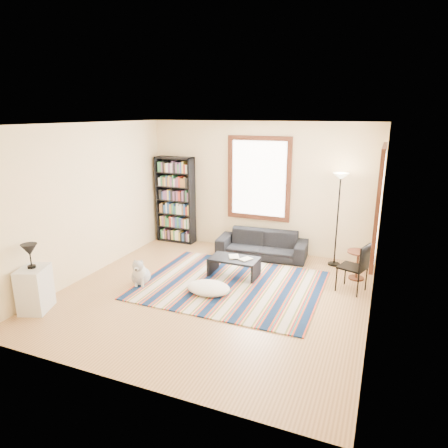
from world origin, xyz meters
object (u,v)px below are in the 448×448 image
at_px(sofa, 262,244).
at_px(floor_cushion, 209,288).
at_px(side_table, 357,265).
at_px(dog, 141,271).
at_px(coffee_table, 234,267).
at_px(white_cabinet, 35,289).
at_px(bookshelf, 176,200).
at_px(floor_lamp, 337,220).
at_px(folding_chair, 352,267).

height_order(sofa, floor_cushion, sofa).
distance_m(side_table, dog, 3.93).
xyz_separation_m(coffee_table, side_table, (2.14, 0.74, 0.09)).
xyz_separation_m(white_cabinet, dog, (0.95, 1.44, -0.10)).
bearing_deg(sofa, bookshelf, 168.37).
xyz_separation_m(sofa, white_cabinet, (-2.53, -3.61, 0.08)).
bearing_deg(bookshelf, sofa, -7.00).
height_order(white_cabinet, dog, white_cabinet).
relative_size(sofa, floor_lamp, 1.01).
height_order(side_table, dog, side_table).
xyz_separation_m(sofa, bookshelf, (-2.20, 0.27, 0.73)).
bearing_deg(folding_chair, dog, -143.83).
xyz_separation_m(floor_lamp, white_cabinet, (-4.03, -3.71, -0.58)).
bearing_deg(folding_chair, sofa, 169.77).
bearing_deg(floor_cushion, coffee_table, 80.66).
height_order(folding_chair, dog, folding_chair).
bearing_deg(floor_lamp, floor_cushion, -129.88).
relative_size(bookshelf, folding_chair, 2.33).
height_order(side_table, folding_chair, folding_chair).
relative_size(sofa, folding_chair, 2.18).
bearing_deg(folding_chair, side_table, 103.08).
xyz_separation_m(sofa, floor_cushion, (-0.31, -2.06, -0.18)).
distance_m(floor_cushion, floor_lamp, 2.93).
relative_size(coffee_table, floor_cushion, 1.19).
height_order(sofa, coffee_table, sofa).
relative_size(sofa, side_table, 3.47).
xyz_separation_m(floor_cushion, folding_chair, (2.23, 1.02, 0.34)).
bearing_deg(dog, floor_lamp, 16.65).
distance_m(white_cabinet, dog, 1.73).
relative_size(sofa, white_cabinet, 2.68).
relative_size(bookshelf, coffee_table, 2.22).
height_order(bookshelf, white_cabinet, bookshelf).
bearing_deg(white_cabinet, bookshelf, 64.51).
height_order(coffee_table, white_cabinet, white_cabinet).
distance_m(folding_chair, white_cabinet, 5.14).
distance_m(bookshelf, floor_cushion, 3.13).
height_order(coffee_table, side_table, side_table).
distance_m(sofa, folding_chair, 2.18).
relative_size(folding_chair, white_cabinet, 1.23).
distance_m(coffee_table, floor_lamp, 2.24).
xyz_separation_m(side_table, white_cabinet, (-4.50, -3.14, 0.08)).
distance_m(sofa, floor_lamp, 1.63).
height_order(floor_cushion, dog, dog).
relative_size(folding_chair, dog, 1.71).
relative_size(floor_lamp, folding_chair, 2.16).
bearing_deg(folding_chair, floor_cushion, -137.18).
height_order(sofa, floor_lamp, floor_lamp).
bearing_deg(floor_cushion, side_table, 34.91).
bearing_deg(side_table, sofa, 166.58).
height_order(bookshelf, coffee_table, bookshelf).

